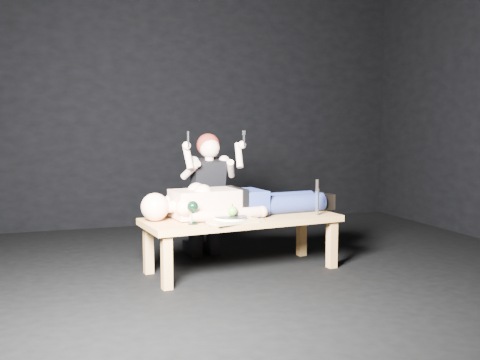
# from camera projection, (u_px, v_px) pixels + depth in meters

# --- Properties ---
(ground) EXTENTS (5.00, 5.00, 0.00)m
(ground) POSITION_uv_depth(u_px,v_px,m) (286.00, 272.00, 4.53)
(ground) COLOR black
(ground) RESTS_ON ground
(back_wall) EXTENTS (5.00, 0.00, 5.00)m
(back_wall) POSITION_uv_depth(u_px,v_px,m) (205.00, 100.00, 6.74)
(back_wall) COLOR black
(back_wall) RESTS_ON ground
(table) EXTENTS (1.67, 0.79, 0.45)m
(table) POSITION_uv_depth(u_px,v_px,m) (242.00, 244.00, 4.56)
(table) COLOR tan
(table) RESTS_ON ground
(lying_man) EXTENTS (1.77, 0.72, 0.28)m
(lying_man) POSITION_uv_depth(u_px,v_px,m) (243.00, 198.00, 4.63)
(lying_man) COLOR #F7BB99
(lying_man) RESTS_ON table
(kneeling_woman) EXTENTS (0.66, 0.73, 1.16)m
(kneeling_woman) POSITION_uv_depth(u_px,v_px,m) (205.00, 194.00, 5.02)
(kneeling_woman) COLOR black
(kneeling_woman) RESTS_ON ground
(serving_tray) EXTENTS (0.43, 0.35, 0.02)m
(serving_tray) POSITION_uv_depth(u_px,v_px,m) (230.00, 220.00, 4.31)
(serving_tray) COLOR tan
(serving_tray) RESTS_ON table
(plate) EXTENTS (0.30, 0.30, 0.02)m
(plate) POSITION_uv_depth(u_px,v_px,m) (230.00, 218.00, 4.30)
(plate) COLOR white
(plate) RESTS_ON serving_tray
(apple) EXTENTS (0.08, 0.08, 0.08)m
(apple) POSITION_uv_depth(u_px,v_px,m) (232.00, 211.00, 4.32)
(apple) COLOR #528F18
(apple) RESTS_ON plate
(goblet) EXTENTS (0.10, 0.10, 0.18)m
(goblet) POSITION_uv_depth(u_px,v_px,m) (193.00, 213.00, 4.20)
(goblet) COLOR black
(goblet) RESTS_ON table
(fork_flat) EXTENTS (0.03, 0.17, 0.01)m
(fork_flat) POSITION_uv_depth(u_px,v_px,m) (206.00, 224.00, 4.19)
(fork_flat) COLOR #B2B2B7
(fork_flat) RESTS_ON table
(knife_flat) EXTENTS (0.05, 0.17, 0.01)m
(knife_flat) POSITION_uv_depth(u_px,v_px,m) (260.00, 219.00, 4.44)
(knife_flat) COLOR #B2B2B7
(knife_flat) RESTS_ON table
(spoon_flat) EXTENTS (0.14, 0.12, 0.01)m
(spoon_flat) POSITION_uv_depth(u_px,v_px,m) (255.00, 218.00, 4.47)
(spoon_flat) COLOR #B2B2B7
(spoon_flat) RESTS_ON table
(carving_knife) EXTENTS (0.04, 0.05, 0.30)m
(carving_knife) POSITION_uv_depth(u_px,v_px,m) (317.00, 197.00, 4.62)
(carving_knife) COLOR #B2B2B7
(carving_knife) RESTS_ON table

